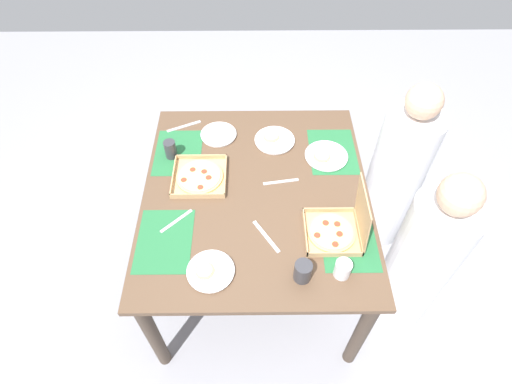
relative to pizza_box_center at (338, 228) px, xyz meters
name	(u,v)px	position (x,y,z in m)	size (l,w,h in m)	color
ground_plane	(256,266)	(-0.26, -0.39, -0.82)	(6.00, 6.00, 0.00)	gray
dining_table	(256,205)	(-0.26, -0.39, -0.16)	(1.31, 1.17, 0.78)	#3F3328
placemat_near_left	(178,152)	(-0.56, -0.82, -0.05)	(0.36, 0.26, 0.00)	#236638
placemat_near_right	(165,240)	(0.03, -0.82, -0.05)	(0.36, 0.26, 0.00)	#236638
placemat_far_left	(333,151)	(-0.56, 0.05, -0.05)	(0.36, 0.26, 0.00)	#236638
placemat_far_right	(348,239)	(0.03, 0.05, -0.05)	(0.36, 0.26, 0.00)	#236638
pizza_box_center	(338,228)	(0.00, 0.00, 0.00)	(0.26, 0.26, 0.30)	tan
pizza_box_corner_right	(200,177)	(-0.36, -0.69, -0.03)	(0.28, 0.28, 0.04)	tan
plate_near_right	(210,271)	(0.20, -0.59, -0.04)	(0.22, 0.22, 0.03)	white
plate_middle	(219,135)	(-0.69, -0.60, -0.04)	(0.21, 0.21, 0.02)	white
plate_far_left	(274,140)	(-0.64, -0.28, -0.04)	(0.23, 0.23, 0.03)	white
plate_far_right	(326,156)	(-0.51, 0.01, -0.04)	(0.24, 0.24, 0.03)	white
cup_clear_right	(303,271)	(0.23, -0.19, 0.01)	(0.08, 0.08, 0.10)	#333338
cup_dark	(343,269)	(0.21, -0.01, 0.00)	(0.07, 0.07, 0.09)	silver
cup_spare	(170,149)	(-0.53, -0.85, 0.01)	(0.06, 0.06, 0.11)	#333338
fork_by_far_right	(177,221)	(-0.08, -0.78, -0.04)	(0.19, 0.02, 0.01)	#B7B7BC
fork_by_near_right	(281,182)	(-0.33, -0.25, -0.04)	(0.19, 0.02, 0.01)	#B7B7BC
knife_by_far_left	(266,236)	(0.01, -0.34, -0.04)	(0.21, 0.02, 0.01)	#B7B7BC
knife_by_near_left	(184,126)	(-0.77, -0.81, -0.04)	(0.21, 0.02, 0.01)	#B7B7BC
diner_left_seat	(394,177)	(-0.56, 0.46, -0.27)	(0.32, 0.32, 1.22)	white
diner_right_seat	(419,263)	(0.03, 0.46, -0.28)	(0.32, 0.32, 1.20)	white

